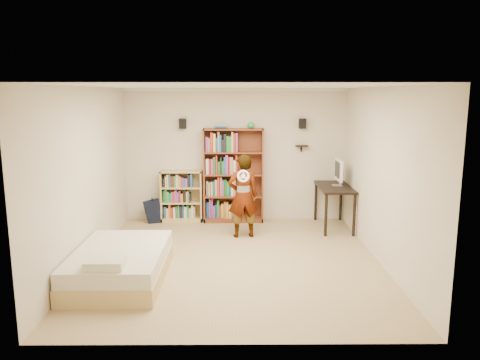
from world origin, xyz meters
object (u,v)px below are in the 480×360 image
Objects in this scene: low_bookshelf at (182,196)px; daybed at (120,261)px; computer_desk at (334,207)px; person at (243,196)px; tall_bookshelf at (233,176)px.

low_bookshelf is 0.55× the size of daybed.
low_bookshelf is 3.07m from computer_desk.
person reaches higher than low_bookshelf.
tall_bookshelf is at bearing 166.18° from computer_desk.
computer_desk is at bearing -9.41° from low_bookshelf.
tall_bookshelf reaches higher than daybed.
computer_desk is (1.96, -0.48, -0.54)m from tall_bookshelf.
person is (-1.78, -0.58, 0.35)m from computer_desk.
person is (1.76, 2.00, 0.48)m from daybed.
low_bookshelf reaches higher than daybed.
low_bookshelf reaches higher than computer_desk.
tall_bookshelf is at bearing 62.81° from daybed.
computer_desk is 0.64× the size of daybed.
computer_desk is 1.91m from person.
low_bookshelf is (-1.06, 0.02, -0.43)m from tall_bookshelf.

